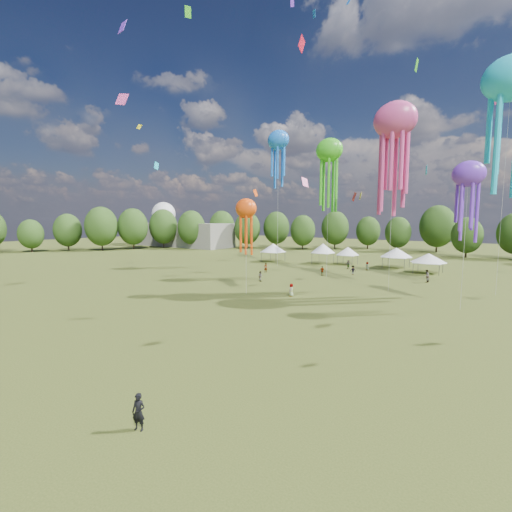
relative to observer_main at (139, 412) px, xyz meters
The scene contains 10 objects.
ground 9.06m from the observer_main, 160.56° to the left, with size 300.00×300.00×0.00m, color #384416.
observer_main is the anchor object (origin of this frame).
spectator_near 38.25m from the observer_main, 116.89° to the left, with size 0.78×0.60×1.60m, color gray.
spectators_far 48.13m from the observer_main, 99.29° to the left, with size 25.91×28.48×1.92m.
festival_tents 60.60m from the observer_main, 102.03° to the left, with size 36.90×11.42×4.36m.
show_kites 46.63m from the observer_main, 90.46° to the left, with size 42.43×27.45×28.78m.
small_kites 53.88m from the observer_main, 98.50° to the left, with size 72.38×56.03×45.35m.
treeline 66.92m from the observer_main, 100.70° to the left, with size 201.57×95.24×13.43m.
hangar 110.08m from the observer_main, 137.03° to the left, with size 40.00×12.00×8.00m, color gray.
radome 126.33m from the observer_main, 139.99° to the left, with size 9.00×9.00×16.00m.
Camera 1 is at (21.59, -12.02, 9.56)m, focal length 24.56 mm.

